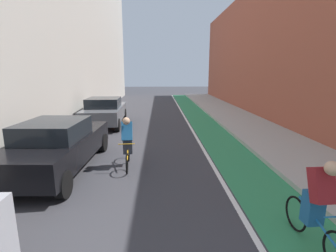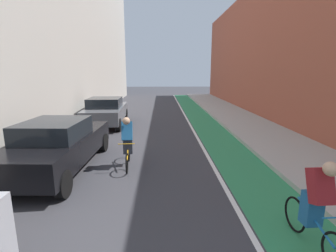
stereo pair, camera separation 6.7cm
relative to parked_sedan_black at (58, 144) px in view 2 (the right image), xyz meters
name	(u,v)px [view 2 (the right image)]	position (x,y,z in m)	size (l,w,h in m)	color
ground_plane	(153,132)	(2.66, 4.71, -0.79)	(79.96, 79.96, 0.00)	#38383D
bike_lane_paint	(205,124)	(5.57, 6.71, -0.79)	(1.60, 36.34, 0.00)	#2D8451
lane_divider_stripe	(190,124)	(4.67, 6.71, -0.78)	(0.12, 36.34, 0.00)	white
sidewalk_right	(245,122)	(7.86, 6.71, -0.72)	(2.97, 36.34, 0.14)	#A8A59E
building_facade_right	(281,48)	(10.55, 8.71, 3.57)	(2.40, 32.34, 8.71)	#9E4C38
parked_sedan_black	(58,144)	(0.00, 0.00, 0.00)	(2.02, 4.70, 1.53)	black
parked_sedan_gray	(106,111)	(0.00, 6.48, 0.00)	(2.10, 4.49, 1.53)	#595B60
cyclist_lead	(317,205)	(5.53, -3.63, 0.02)	(0.48, 1.69, 1.60)	black
cyclist_mid	(127,142)	(2.02, 0.18, 0.02)	(0.48, 1.67, 1.59)	black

